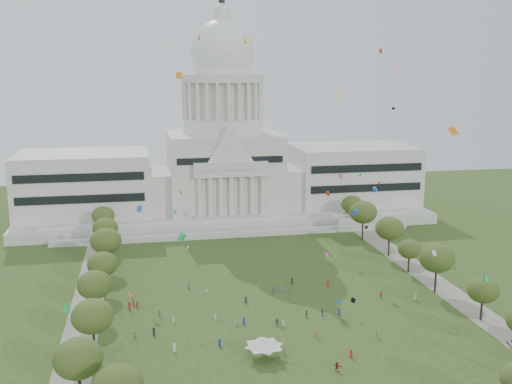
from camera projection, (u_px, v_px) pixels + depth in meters
The scene contains 31 objects.
ground at pixel (293, 333), 137.48m from camera, with size 400.00×400.00×0.00m, color #2F451A.
capitol at pixel (224, 163), 242.20m from camera, with size 160.00×64.50×91.30m.
path_left at pixel (88, 299), 157.34m from camera, with size 8.00×160.00×0.04m, color gray.
path_right at pixel (426, 276), 175.30m from camera, with size 8.00×160.00×0.04m, color gray.
row_tree_l_0 at pixel (78, 359), 106.37m from camera, with size 8.85×8.85×12.59m.
row_tree_l_1 at pixel (93, 316), 124.58m from camera, with size 8.86×8.86×12.59m.
row_tree_r_1 at pixel (483, 290), 142.90m from camera, with size 7.58×7.58×10.78m.
row_tree_l_2 at pixel (95, 285), 143.97m from camera, with size 8.42×8.42×11.97m.
row_tree_r_2 at pixel (437, 258), 160.56m from camera, with size 9.55×9.55×13.58m.
row_tree_l_3 at pixel (103, 264), 160.19m from camera, with size 8.12×8.12×11.55m.
row_tree_r_3 at pixel (409, 249), 177.51m from camera, with size 7.01×7.01×9.98m.
row_tree_l_4 at pixel (106, 241), 177.74m from camera, with size 9.29×9.29×13.21m.
row_tree_r_4 at pixel (390, 228), 192.09m from camera, with size 9.19×9.19×13.06m.
row_tree_l_5 at pixel (105, 228), 195.60m from camera, with size 8.33×8.33×11.85m.
row_tree_r_5 at pixel (363, 212), 211.10m from camera, with size 9.82×9.82×13.96m.
row_tree_l_6 at pixel (103, 216), 212.75m from camera, with size 8.19×8.19×11.64m.
row_tree_r_6 at pixel (352, 205), 229.10m from camera, with size 8.42×8.42×11.97m.
event_tent at pixel (264, 341), 124.96m from camera, with size 8.96×8.96×4.73m.
person_0 at pixel (415, 297), 156.69m from camera, with size 0.87×0.56×1.77m, color silver.
person_2 at pixel (381, 294), 158.47m from camera, with size 0.89×0.55×1.83m, color #B21E1E.
person_3 at pixel (343, 321), 141.35m from camera, with size 1.27×0.65×1.96m, color #33723F.
person_4 at pixel (307, 314), 145.66m from camera, with size 1.15×0.63×1.97m, color #33723F.
person_5 at pixel (277, 322), 141.21m from camera, with size 1.65×0.65×1.78m, color #33723F.
person_6 at pixel (351, 353), 125.61m from camera, with size 0.89×0.58×1.83m, color #B21E1E.
person_7 at pixel (284, 350), 127.20m from camera, with size 0.63×0.46×1.72m, color #994C8C.
person_8 at pixel (236, 321), 141.60m from camera, with size 0.83×0.51×1.70m, color silver.
person_9 at pixel (377, 334), 134.86m from camera, with size 1.06×0.55×1.64m, color #33723F.
person_10 at pixel (322, 313), 146.79m from camera, with size 0.94×0.51×1.60m, color navy.
person_11 at pixel (337, 366), 119.92m from camera, with size 1.82×0.72×1.96m, color #B21E1E.
distant_crowd at pixel (227, 308), 149.42m from camera, with size 54.77×37.05×1.95m.
kite_swarm at pixel (281, 207), 138.90m from camera, with size 85.02×109.48×64.22m.
Camera 1 is at (-32.91, -124.13, 59.42)m, focal length 42.00 mm.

